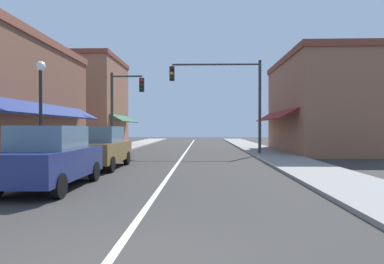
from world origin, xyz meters
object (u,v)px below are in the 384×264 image
object	(u,v)px
street_lamp_left_near	(41,97)
parked_car_second_left	(101,148)
traffic_signal_mast_arm	(229,90)
parked_car_nearest_left	(51,157)
traffic_signal_left_corner	(122,101)

from	to	relation	value
street_lamp_left_near	parked_car_second_left	bearing A→B (deg)	39.72
street_lamp_left_near	traffic_signal_mast_arm	bearing A→B (deg)	48.09
parked_car_nearest_left	traffic_signal_left_corner	distance (m)	12.88
parked_car_nearest_left	street_lamp_left_near	size ratio (longest dim) A/B	0.97
parked_car_second_left	street_lamp_left_near	size ratio (longest dim) A/B	0.97
traffic_signal_mast_arm	street_lamp_left_near	bearing A→B (deg)	-131.91
parked_car_nearest_left	parked_car_second_left	size ratio (longest dim) A/B	1.00
traffic_signal_left_corner	street_lamp_left_near	size ratio (longest dim) A/B	1.27
street_lamp_left_near	traffic_signal_left_corner	bearing A→B (deg)	84.83
parked_car_second_left	street_lamp_left_near	bearing A→B (deg)	-140.49
traffic_signal_left_corner	street_lamp_left_near	world-z (taller)	traffic_signal_left_corner
parked_car_nearest_left	traffic_signal_mast_arm	distance (m)	13.64
parked_car_second_left	traffic_signal_mast_arm	distance (m)	9.83
traffic_signal_mast_arm	street_lamp_left_near	distance (m)	11.69
traffic_signal_left_corner	street_lamp_left_near	bearing A→B (deg)	-95.17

